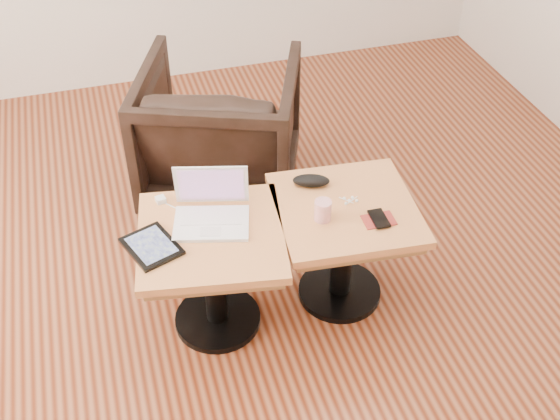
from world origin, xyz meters
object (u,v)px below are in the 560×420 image
object	(u,v)px
side_table_left	(213,257)
side_table_right	(344,230)
laptop	(211,211)
armchair	(220,130)
striped_cup	(323,210)

from	to	relation	value
side_table_left	side_table_right	xyz separation A→B (m)	(0.57, 0.01, 0.00)
side_table_left	side_table_right	bearing A→B (deg)	10.04
side_table_right	laptop	xyz separation A→B (m)	(-0.54, 0.08, 0.17)
armchair	side_table_right	bearing A→B (deg)	130.85
side_table_left	armchair	xyz separation A→B (m)	(0.24, 0.94, -0.03)
side_table_right	laptop	distance (m)	0.58
side_table_left	laptop	xyz separation A→B (m)	(0.02, 0.08, 0.17)
armchair	laptop	bearing A→B (deg)	97.37
laptop	armchair	xyz separation A→B (m)	(0.22, 0.86, -0.20)
side_table_left	striped_cup	bearing A→B (deg)	3.89
side_table_right	armchair	xyz separation A→B (m)	(-0.33, 0.94, -0.03)
striped_cup	armchair	world-z (taller)	armchair
striped_cup	armchair	bearing A→B (deg)	101.82
side_table_left	laptop	distance (m)	0.19
laptop	striped_cup	size ratio (longest dim) A/B	3.92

